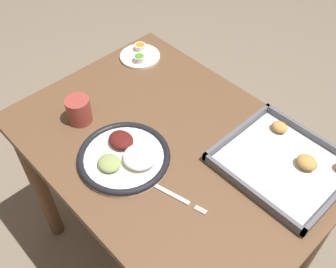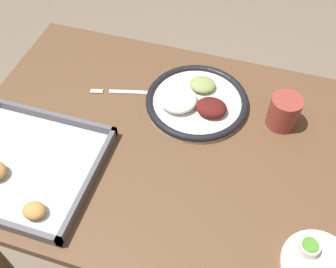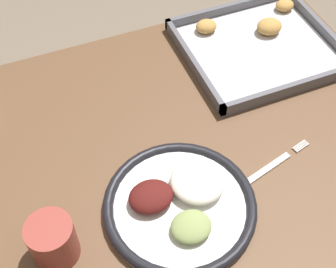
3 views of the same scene
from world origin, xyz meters
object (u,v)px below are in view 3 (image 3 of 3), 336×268
Objects in this scene: baking_tray at (258,44)px; fork at (267,169)px; dinner_plate at (180,203)px; drinking_cup at (53,241)px.

fork is at bearing -115.86° from baking_tray.
dinner_plate is 0.79× the size of baking_tray.
fork is 2.20× the size of drinking_cup.
fork is 0.55× the size of baking_tray.
fork is at bearing 3.86° from dinner_plate.
drinking_cup is (-0.57, -0.33, 0.03)m from baking_tray.
drinking_cup reaches higher than fork.
dinner_plate reaches higher than baking_tray.
baking_tray reaches higher than fork.
fork is at bearing 1.94° from drinking_cup.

